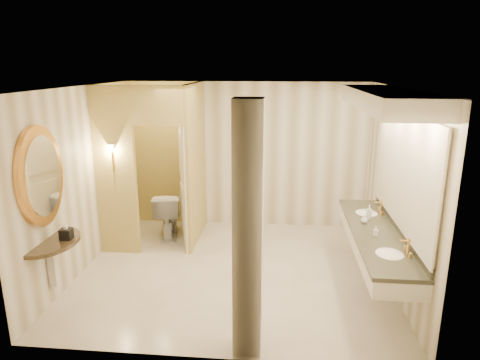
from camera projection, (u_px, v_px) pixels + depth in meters
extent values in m
plane|color=silver|center=(234.00, 270.00, 6.43)|extent=(4.50, 4.50, 0.00)
plane|color=white|center=(233.00, 87.00, 5.72)|extent=(4.50, 4.50, 0.00)
cube|color=silver|center=(245.00, 155.00, 8.00)|extent=(4.50, 0.02, 2.70)
cube|color=silver|center=(211.00, 240.00, 4.16)|extent=(4.50, 0.02, 2.70)
cube|color=silver|center=(81.00, 180.00, 6.28)|extent=(0.02, 4.00, 2.70)
cube|color=silver|center=(396.00, 188.00, 5.87)|extent=(0.02, 4.00, 2.70)
cube|color=tan|center=(195.00, 163.00, 7.35)|extent=(0.10, 1.50, 2.70)
cube|color=tan|center=(115.00, 172.00, 6.73)|extent=(0.65, 0.10, 2.70)
cube|color=tan|center=(157.00, 106.00, 6.39)|extent=(0.80, 0.10, 0.60)
cube|color=silver|center=(184.00, 186.00, 7.09)|extent=(0.29, 0.78, 2.10)
cylinder|color=gold|center=(113.00, 161.00, 6.62)|extent=(0.03, 0.03, 0.30)
cone|color=silver|center=(112.00, 148.00, 6.56)|extent=(0.14, 0.14, 0.14)
cube|color=silver|center=(376.00, 241.00, 5.68)|extent=(0.60, 2.62, 0.24)
cube|color=black|center=(377.00, 232.00, 5.65)|extent=(0.64, 2.66, 0.05)
cube|color=black|center=(399.00, 228.00, 5.60)|extent=(0.03, 2.62, 0.10)
ellipsoid|color=white|center=(389.00, 257.00, 4.97)|extent=(0.40, 0.44, 0.15)
cylinder|color=gold|center=(408.00, 248.00, 4.92)|extent=(0.03, 0.03, 0.22)
ellipsoid|color=white|center=(366.00, 216.00, 6.33)|extent=(0.40, 0.44, 0.15)
cylinder|color=gold|center=(381.00, 208.00, 6.28)|extent=(0.03, 0.03, 0.22)
cube|color=white|center=(404.00, 171.00, 5.40)|extent=(0.03, 2.62, 1.40)
cube|color=silver|center=(389.00, 99.00, 5.19)|extent=(0.75, 2.82, 0.22)
cylinder|color=black|center=(47.00, 242.00, 5.35)|extent=(0.95, 0.95, 0.05)
cube|color=silver|center=(53.00, 264.00, 5.43)|extent=(0.10, 0.10, 0.60)
cylinder|color=gold|center=(40.00, 176.00, 5.13)|extent=(0.07, 0.95, 0.95)
cylinder|color=white|center=(43.00, 176.00, 5.12)|extent=(0.02, 0.76, 0.76)
cube|color=silver|center=(248.00, 233.00, 4.32)|extent=(0.30, 0.30, 2.70)
cube|color=black|center=(66.00, 234.00, 5.36)|extent=(0.14, 0.14, 0.14)
imported|color=white|center=(168.00, 214.00, 7.63)|extent=(0.57, 0.87, 0.83)
imported|color=beige|center=(376.00, 231.00, 5.45)|extent=(0.07, 0.07, 0.13)
imported|color=silver|center=(364.00, 219.00, 5.89)|extent=(0.10, 0.10, 0.12)
imported|color=#C6B28C|center=(369.00, 212.00, 6.03)|extent=(0.09, 0.09, 0.21)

